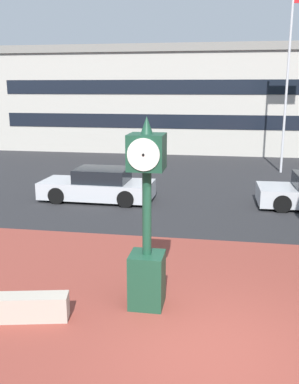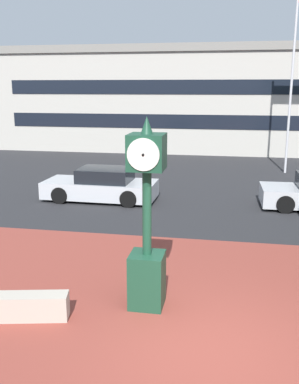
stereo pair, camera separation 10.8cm
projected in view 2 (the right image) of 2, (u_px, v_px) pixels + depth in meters
The scene contains 6 objects.
ground_plane at pixel (207, 348), 7.45m from camera, with size 200.00×200.00×0.00m, color #262628.
plaza_brick_paving at pixel (209, 326), 8.13m from camera, with size 44.00×9.44×0.01m, color brown.
street_clock at pixel (147, 229), 8.53m from camera, with size 0.68×0.80×3.83m.
car_street_mid at pixel (102, 186), 17.08m from camera, with size 4.41×1.96×1.28m.
flagpole_primary at pixel (298, 58), 21.29m from camera, with size 1.74×0.14×9.58m.
civic_building at pixel (198, 98), 34.59m from camera, with size 27.47×14.74×7.02m.
Camera 2 is at (0.23, -6.68, 4.35)m, focal length 40.71 mm.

